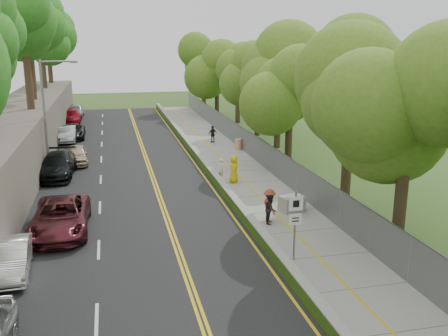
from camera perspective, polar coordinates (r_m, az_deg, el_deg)
The scene contains 25 objects.
ground at distance 24.47m, azimuth 3.12°, elevation -7.84°, with size 140.00×140.00×0.00m, color #33511E.
road at distance 37.88m, azimuth -11.15°, elevation 0.06°, with size 11.20×66.00×0.04m, color black.
sidewalk at distance 38.90m, azimuth 0.61°, elevation 0.73°, with size 4.20×66.00×0.05m, color gray.
jersey_barrier at distance 38.38m, azimuth -2.72°, elevation 0.94°, with size 0.42×66.00×0.60m, color #6ACE18.
rock_embankment at distance 38.10m, azimuth -23.56°, elevation 2.25°, with size 5.00×66.00×4.00m, color #595147.
chainlink_fence at distance 39.22m, azimuth 3.60°, elevation 2.27°, with size 0.04×66.00×2.00m, color slate.
trees_embankment at distance 37.32m, azimuth -24.14°, elevation 15.15°, with size 6.40×66.00×13.00m, color #378B24, non-canonical shape.
trees_fenceside at distance 39.14m, azimuth 7.11°, elevation 11.04°, with size 7.00×66.00×14.00m, color #5C8826, non-canonical shape.
streetlight at distance 36.24m, azimuth -19.51°, elevation 6.31°, with size 2.52×0.22×8.00m.
signpost at distance 21.42m, azimuth 8.15°, elevation -5.66°, with size 0.62×0.09×3.10m.
construction_barrel at distance 43.00m, azimuth 1.63°, elevation 2.72°, with size 0.56×0.56×0.92m, color #EE5B1B.
concrete_block at distance 27.94m, azimuth 7.75°, elevation -4.04°, with size 1.27×0.95×0.84m, color gray.
car_1 at distance 22.22m, azimuth -23.20°, elevation -9.47°, with size 1.41×4.04×1.33m, color white.
car_2 at distance 25.89m, azimuth -18.17°, elevation -5.31°, with size 2.65×5.74×1.60m, color #561C24.
car_3 at distance 36.29m, azimuth -18.52°, elevation 0.28°, with size 2.26×5.56×1.61m, color black.
car_4 at distance 39.71m, azimuth -16.51°, elevation 1.46°, with size 1.64×4.09×1.39m, color tan.
car_5 at distance 48.64m, azimuth -17.44°, elevation 3.71°, with size 1.47×4.23×1.39m, color #B4B6BC.
car_6 at distance 50.08m, azimuth -16.92°, elevation 4.02°, with size 2.25×4.87×1.35m, color black.
car_7 at distance 59.05m, azimuth -17.08°, elevation 5.61°, with size 2.15×5.29×1.53m, color maroon.
car_8 at distance 64.09m, azimuth -16.63°, elevation 6.33°, with size 1.90×4.73×1.61m, color #B5B6B9.
painter_0 at distance 32.97m, azimuth 1.13°, elevation -0.11°, with size 0.90×0.59×1.85m, color yellow.
painter_1 at distance 33.43m, azimuth -0.29°, elevation -0.18°, with size 0.56×0.37×1.53m, color white.
painter_2 at distance 25.88m, azimuth 5.35°, elevation -4.69°, with size 0.74×0.58×1.52m, color black.
painter_3 at distance 26.02m, azimuth 5.21°, elevation -4.28°, with size 1.15×0.66×1.78m, color #973E29.
person_far at distance 45.94m, azimuth -1.29°, elevation 3.89°, with size 0.92×0.38×1.56m, color black.
Camera 1 is at (-6.38, -21.71, 9.29)m, focal length 40.00 mm.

